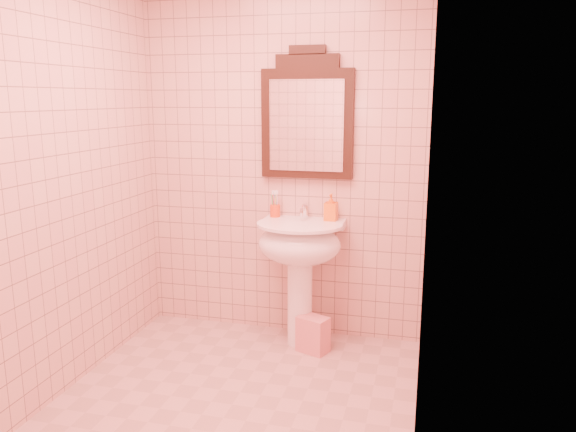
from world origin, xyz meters
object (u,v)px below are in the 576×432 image
(toothbrush_cup, at_px, (275,210))
(soap_dispenser, at_px, (331,207))
(mirror, at_px, (307,118))
(pedestal_sink, at_px, (300,252))
(towel, at_px, (313,334))

(toothbrush_cup, relative_size, soap_dispenser, 0.88)
(mirror, height_order, soap_dispenser, mirror)
(mirror, bearing_deg, pedestal_sink, -90.00)
(towel, bearing_deg, pedestal_sink, 140.39)
(toothbrush_cup, xyz_separation_m, soap_dispenser, (0.40, -0.02, 0.05))
(pedestal_sink, height_order, mirror, mirror)
(soap_dispenser, bearing_deg, pedestal_sink, -140.16)
(mirror, distance_m, toothbrush_cup, 0.68)
(pedestal_sink, xyz_separation_m, mirror, (0.00, 0.20, 0.89))
(mirror, relative_size, toothbrush_cup, 5.41)
(towel, bearing_deg, mirror, 111.43)
(pedestal_sink, bearing_deg, towel, -39.61)
(pedestal_sink, xyz_separation_m, towel, (0.12, -0.10, -0.54))
(toothbrush_cup, relative_size, towel, 0.67)
(pedestal_sink, relative_size, towel, 3.53)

